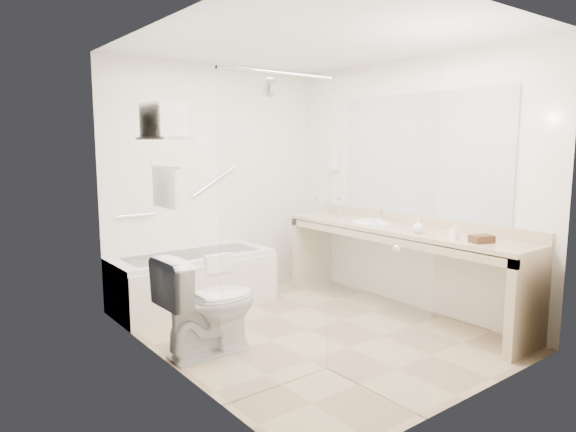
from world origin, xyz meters
TOP-DOWN VIEW (x-y plane):
  - floor at (0.00, 0.00)m, footprint 3.20×3.20m
  - ceiling at (0.00, 0.00)m, footprint 2.60×3.20m
  - wall_back at (0.00, 1.60)m, footprint 2.60×0.10m
  - wall_front at (0.00, -1.60)m, footprint 2.60×0.10m
  - wall_left at (-1.30, 0.00)m, footprint 0.10×3.20m
  - wall_right at (1.30, 0.00)m, footprint 0.10×3.20m
  - bathtub at (-0.50, 1.24)m, footprint 1.60×0.73m
  - grab_bar_short at (-0.95, 1.56)m, footprint 0.40×0.03m
  - grab_bar_long at (-0.05, 1.56)m, footprint 0.53×0.03m
  - shower_enclosure at (-0.63, -0.93)m, footprint 0.96×0.91m
  - towel_shelf at (-1.17, 0.35)m, footprint 0.24×0.55m
  - vanity_counter at (1.02, -0.15)m, footprint 0.55×2.70m
  - sink at (1.05, 0.25)m, footprint 0.40×0.52m
  - faucet at (1.20, 0.25)m, footprint 0.03×0.03m
  - mirror at (1.29, -0.15)m, footprint 0.02×2.00m
  - hairdryer_unit at (1.25, 1.05)m, footprint 0.08×0.10m
  - toilet at (-0.95, 0.10)m, footprint 0.82×0.47m
  - amenity_basket at (0.96, -1.07)m, footprint 0.21×0.17m
  - soap_bottle_a at (0.90, -0.85)m, footprint 0.06×0.13m
  - soap_bottle_b at (0.91, -0.47)m, footprint 0.12×0.15m
  - water_bottle_left at (1.02, 0.70)m, footprint 0.07×0.07m
  - water_bottle_mid at (1.07, 0.94)m, footprint 0.06×0.06m
  - water_bottle_right at (1.03, 1.10)m, footprint 0.06×0.06m
  - drinking_glass_near at (0.91, 0.07)m, footprint 0.09×0.09m
  - drinking_glass_far at (0.82, 0.51)m, footprint 0.07×0.07m

SIDE VIEW (x-z plane):
  - floor at x=0.00m, z-range 0.00..0.00m
  - bathtub at x=-0.50m, z-range -0.02..0.57m
  - toilet at x=-0.95m, z-range 0.00..0.79m
  - vanity_counter at x=1.02m, z-range 0.17..1.12m
  - sink at x=1.05m, z-range 0.75..0.89m
  - soap_bottle_a at x=0.90m, z-range 0.85..0.91m
  - amenity_basket at x=0.96m, z-range 0.85..0.91m
  - drinking_glass_far at x=0.82m, z-range 0.85..0.93m
  - drinking_glass_near at x=0.91m, z-range 0.85..0.94m
  - soap_bottle_b at x=0.91m, z-range 0.85..0.96m
  - faucet at x=1.20m, z-range 0.86..1.00m
  - water_bottle_right at x=1.03m, z-range 0.84..1.03m
  - water_bottle_mid at x=1.07m, z-range 0.84..1.03m
  - grab_bar_short at x=-0.95m, z-range 0.93..0.96m
  - water_bottle_left at x=1.02m, z-range 0.84..1.06m
  - shower_enclosure at x=-0.63m, z-range 0.01..2.12m
  - wall_back at x=0.00m, z-range 0.00..2.50m
  - wall_front at x=0.00m, z-range 0.00..2.50m
  - wall_left at x=-1.30m, z-range 0.00..2.50m
  - wall_right at x=1.30m, z-range 0.00..2.50m
  - grab_bar_long at x=-0.05m, z-range 1.09..1.41m
  - hairdryer_unit at x=1.25m, z-range 1.36..1.54m
  - mirror at x=1.29m, z-range 0.95..2.15m
  - towel_shelf at x=-1.17m, z-range 1.35..2.16m
  - ceiling at x=0.00m, z-range 2.45..2.55m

